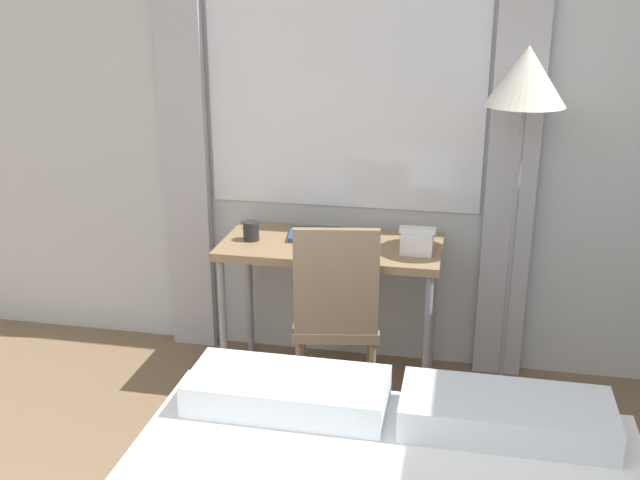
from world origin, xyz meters
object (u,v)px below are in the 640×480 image
mug (251,231)px  book (315,235)px  telephone (417,241)px  desk (331,257)px  desk_chair (336,309)px  standing_lamp (525,102)px

mug → book: bearing=20.0°
telephone → mug: (-0.81, 0.00, -0.01)m
book → telephone: bearing=-12.3°
desk → desk_chair: size_ratio=1.13×
desk_chair → telephone: size_ratio=5.57×
desk_chair → mug: size_ratio=10.04×
desk_chair → book: 0.44m
desk → book: 0.15m
desk_chair → telephone: 0.50m
telephone → book: 0.53m
desk → telephone: (0.42, -0.04, 0.13)m
desk → mug: mug is taller
standing_lamp → mug: standing_lamp is taller
telephone → mug: telephone is taller
telephone → book: bearing=167.7°
desk_chair → standing_lamp: standing_lamp is taller
desk_chair → standing_lamp: (0.78, 0.27, 0.94)m
telephone → desk_chair: bearing=-148.5°
desk → standing_lamp: (0.85, 0.02, 0.78)m
book → mug: size_ratio=2.98×
desk → telephone: 0.44m
telephone → book: size_ratio=0.60×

